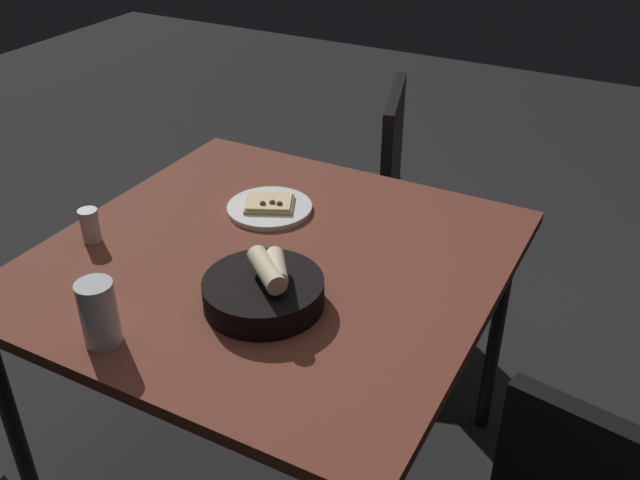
{
  "coord_description": "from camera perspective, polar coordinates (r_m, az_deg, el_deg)",
  "views": [
    {
      "loc": [
        -0.77,
        1.19,
        1.64
      ],
      "look_at": [
        -0.1,
        -0.06,
        0.78
      ],
      "focal_mm": 39.92,
      "sensor_mm": 36.0,
      "label": 1
    }
  ],
  "objects": [
    {
      "name": "ground",
      "position": [
        2.17,
        -3.27,
        -17.93
      ],
      "size": [
        8.0,
        8.0,
        0.0
      ],
      "primitive_type": "plane",
      "color": "black"
    },
    {
      "name": "dining_table",
      "position": [
        1.71,
        -3.94,
        -2.96
      ],
      "size": [
        1.04,
        1.03,
        0.74
      ],
      "color": "brown",
      "rests_on": "ground"
    },
    {
      "name": "pizza_plate",
      "position": [
        1.86,
        -4.07,
        2.66
      ],
      "size": [
        0.22,
        0.22,
        0.04
      ],
      "color": "white",
      "rests_on": "dining_table"
    },
    {
      "name": "bread_basket",
      "position": [
        1.5,
        -4.53,
        -4.03
      ],
      "size": [
        0.26,
        0.26,
        0.12
      ],
      "color": "black",
      "rests_on": "dining_table"
    },
    {
      "name": "beer_glass",
      "position": [
        1.45,
        -17.26,
        -5.9
      ],
      "size": [
        0.07,
        0.07,
        0.14
      ],
      "color": "silver",
      "rests_on": "dining_table"
    },
    {
      "name": "pepper_shaker",
      "position": [
        1.8,
        -17.94,
        0.98
      ],
      "size": [
        0.05,
        0.05,
        0.08
      ],
      "color": "#BFB299",
      "rests_on": "dining_table"
    },
    {
      "name": "chair_near",
      "position": [
        2.55,
        2.95,
        4.37
      ],
      "size": [
        0.55,
        0.55,
        0.84
      ],
      "color": "#292929",
      "rests_on": "ground"
    }
  ]
}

